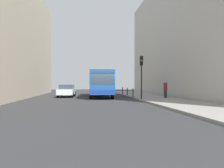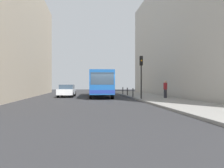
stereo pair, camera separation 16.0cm
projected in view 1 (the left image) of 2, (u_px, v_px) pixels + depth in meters
ground_plane at (103, 100)px, 21.36m from camera, size 80.00×80.00×0.00m
sidewalk at (156, 98)px, 22.07m from camera, size 4.40×40.00×0.15m
building_right at (192, 34)px, 26.83m from camera, size 7.00×32.00×15.56m
bus at (100, 83)px, 26.35m from camera, size 2.86×11.09×3.00m
car_beside_bus at (67, 90)px, 25.85m from camera, size 2.02×4.47×1.48m
traffic_light at (141, 69)px, 20.57m from camera, size 0.28×0.33×4.10m
bollard_near at (133, 92)px, 23.65m from camera, size 0.11×0.11×0.95m
bollard_mid at (127, 91)px, 26.79m from camera, size 0.11×0.11×0.95m
bollard_far at (123, 91)px, 29.94m from camera, size 0.11×0.11×0.95m
pedestrian_near_signal at (165, 89)px, 21.77m from camera, size 0.38×0.38×1.77m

